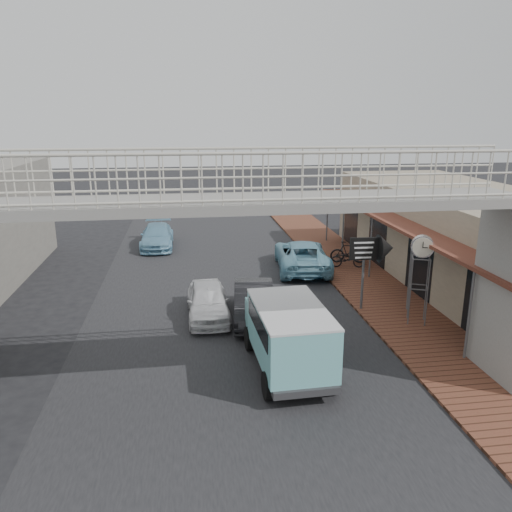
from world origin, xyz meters
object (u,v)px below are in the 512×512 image
object	(u,v)px
white_hatchback	(208,301)
angkot_curb	(302,255)
angkot_far	(157,236)
motorcycle_near	(348,259)
arrow_sign	(383,249)
angkot_van	(288,329)
street_clock	(422,251)
dark_sedan	(254,302)
motorcycle_far	(349,252)

from	to	relation	value
white_hatchback	angkot_curb	distance (m)	7.17
angkot_far	motorcycle_near	bearing A→B (deg)	-31.25
angkot_far	arrow_sign	bearing A→B (deg)	-51.19
white_hatchback	angkot_van	world-z (taller)	angkot_van
angkot_far	motorcycle_near	world-z (taller)	angkot_far
street_clock	angkot_van	bearing A→B (deg)	-130.57
angkot_van	street_clock	distance (m)	5.97
street_clock	motorcycle_near	bearing A→B (deg)	114.82
dark_sedan	white_hatchback	bearing A→B (deg)	172.84
motorcycle_far	street_clock	bearing A→B (deg)	-167.67
angkot_curb	arrow_sign	distance (m)	6.11
dark_sedan	angkot_far	size ratio (longest dim) A/B	0.92
angkot_far	motorcycle_far	bearing A→B (deg)	-27.03
dark_sedan	street_clock	distance (m)	6.11
angkot_curb	motorcycle_near	xyz separation A→B (m)	(2.19, -0.30, -0.17)
motorcycle_far	white_hatchback	bearing A→B (deg)	141.14
motorcycle_near	motorcycle_far	world-z (taller)	motorcycle_far
angkot_curb	motorcycle_near	bearing A→B (deg)	178.38
motorcycle_far	angkot_van	bearing A→B (deg)	165.37
dark_sedan	street_clock	world-z (taller)	street_clock
dark_sedan	motorcycle_far	size ratio (longest dim) A/B	2.21
white_hatchback	motorcycle_far	bearing A→B (deg)	38.47
angkot_far	arrow_sign	size ratio (longest dim) A/B	1.51
white_hatchback	angkot_far	distance (m)	10.96
dark_sedan	motorcycle_far	distance (m)	8.37
arrow_sign	white_hatchback	bearing A→B (deg)	179.79
dark_sedan	motorcycle_far	bearing A→B (deg)	54.37
angkot_curb	angkot_far	world-z (taller)	angkot_curb
angkot_curb	white_hatchback	bearing A→B (deg)	54.68
motorcycle_near	street_clock	bearing A→B (deg)	-165.98
motorcycle_near	arrow_sign	xyz separation A→B (m)	(-0.49, -5.31, 1.88)
white_hatchback	arrow_sign	distance (m)	6.70
motorcycle_far	arrow_sign	size ratio (longest dim) A/B	0.63
motorcycle_near	motorcycle_far	size ratio (longest dim) A/B	0.92
motorcycle_far	street_clock	distance (m)	7.80
angkot_curb	motorcycle_far	distance (m)	2.52
white_hatchback	motorcycle_near	xyz separation A→B (m)	(6.95, 5.06, -0.10)
angkot_curb	street_clock	size ratio (longest dim) A/B	1.62
dark_sedan	motorcycle_far	xyz separation A→B (m)	(5.61, 6.21, -0.02)
angkot_van	arrow_sign	xyz separation A→B (m)	(4.40, 4.10, 1.10)
white_hatchback	dark_sedan	xyz separation A→B (m)	(1.63, -0.39, 0.03)
motorcycle_far	arrow_sign	world-z (taller)	arrow_sign
motorcycle_far	dark_sedan	bearing A→B (deg)	150.26
angkot_van	arrow_sign	size ratio (longest dim) A/B	1.49
white_hatchback	motorcycle_near	size ratio (longest dim) A/B	2.24
motorcycle_near	street_clock	world-z (taller)	street_clock
angkot_van	angkot_curb	bearing A→B (deg)	72.31
dark_sedan	street_clock	xyz separation A→B (m)	(5.60, -1.31, 2.05)
angkot_curb	motorcycle_near	distance (m)	2.22
white_hatchback	motorcycle_far	world-z (taller)	white_hatchback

